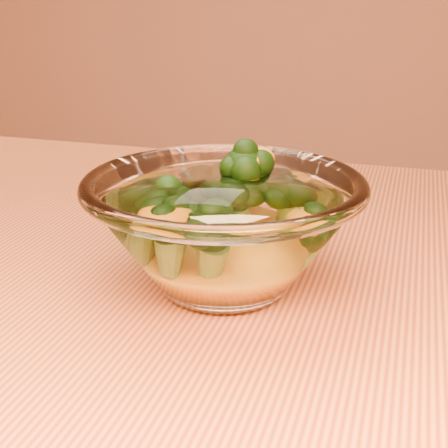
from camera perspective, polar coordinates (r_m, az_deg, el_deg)
name	(u,v)px	position (r m, az deg, el deg)	size (l,w,h in m)	color
table	(79,388)	(0.54, -13.12, -14.42)	(1.20, 0.80, 0.75)	#C16D39
glass_bowl	(224,230)	(0.45, 0.00, -0.52)	(0.20, 0.20, 0.09)	white
cheese_sauce	(224,254)	(0.45, 0.00, -2.73)	(0.10, 0.10, 0.03)	orange
broccoli_heap	(219,210)	(0.45, -0.45, 1.25)	(0.14, 0.13, 0.08)	black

